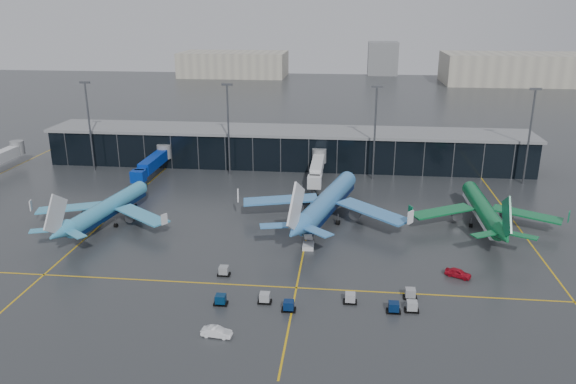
# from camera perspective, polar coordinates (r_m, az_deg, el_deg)

# --- Properties ---
(ground) EXTENTS (600.00, 600.00, 0.00)m
(ground) POSITION_cam_1_polar(r_m,az_deg,el_deg) (110.74, -3.59, -5.79)
(ground) COLOR #282B2D
(ground) RESTS_ON ground
(terminal_pier) EXTENTS (142.00, 17.00, 10.70)m
(terminal_pier) POSITION_cam_1_polar(r_m,az_deg,el_deg) (167.29, -0.08, 4.60)
(terminal_pier) COLOR black
(terminal_pier) RESTS_ON ground
(jet_bridges) EXTENTS (94.00, 27.50, 7.20)m
(jet_bridges) POSITION_cam_1_polar(r_m,az_deg,el_deg) (157.29, -13.65, 2.85)
(jet_bridges) COLOR #595B60
(jet_bridges) RESTS_ON ground
(flood_masts) EXTENTS (203.00, 0.50, 25.50)m
(flood_masts) POSITION_cam_1_polar(r_m,az_deg,el_deg) (153.30, 1.29, 6.54)
(flood_masts) COLOR #595B60
(flood_masts) RESTS_ON ground
(distant_hangars) EXTENTS (260.00, 71.00, 22.00)m
(distant_hangars) POSITION_cam_1_polar(r_m,az_deg,el_deg) (372.77, 11.37, 12.42)
(distant_hangars) COLOR #B2AD99
(distant_hangars) RESTS_ON ground
(taxi_lines) EXTENTS (220.00, 120.00, 0.02)m
(taxi_lines) POSITION_cam_1_polar(r_m,az_deg,el_deg) (119.30, 2.01, -3.93)
(taxi_lines) COLOR gold
(taxi_lines) RESTS_ON ground
(airliner_arkefly) EXTENTS (38.60, 42.43, 11.60)m
(airliner_arkefly) POSITION_cam_1_polar(r_m,az_deg,el_deg) (127.38, -17.86, -0.59)
(airliner_arkefly) COLOR #3B97C2
(airliner_arkefly) RESTS_ON ground
(airliner_klm_near) EXTENTS (50.08, 54.04, 13.96)m
(airliner_klm_near) POSITION_cam_1_polar(r_m,az_deg,el_deg) (123.27, 4.07, 0.23)
(airliner_klm_near) COLOR #3A7DBF
(airliner_klm_near) RESTS_ON ground
(airliner_aer_lingus) EXTENTS (33.73, 38.34, 11.71)m
(airliner_aer_lingus) POSITION_cam_1_polar(r_m,az_deg,el_deg) (127.54, 19.29, -0.69)
(airliner_aer_lingus) COLOR #0B6432
(airliner_aer_lingus) RESTS_ON ground
(baggage_carts) EXTENTS (34.15, 12.39, 1.70)m
(baggage_carts) POSITION_cam_1_polar(r_m,az_deg,el_deg) (91.81, 3.17, -10.66)
(baggage_carts) COLOR black
(baggage_carts) RESTS_ON ground
(mobile_airstair) EXTENTS (2.25, 3.24, 3.45)m
(mobile_airstair) POSITION_cam_1_polar(r_m,az_deg,el_deg) (110.71, 2.07, -5.33)
(mobile_airstair) COLOR silver
(mobile_airstair) RESTS_ON ground
(service_van_red) EXTENTS (4.83, 3.62, 1.53)m
(service_van_red) POSITION_cam_1_polar(r_m,az_deg,el_deg) (103.76, 16.90, -7.88)
(service_van_red) COLOR #A90D1D
(service_van_red) RESTS_ON ground
(service_van_white) EXTENTS (4.59, 1.96, 1.47)m
(service_van_white) POSITION_cam_1_polar(r_m,az_deg,el_deg) (83.74, -7.26, -13.92)
(service_van_white) COLOR silver
(service_van_white) RESTS_ON ground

